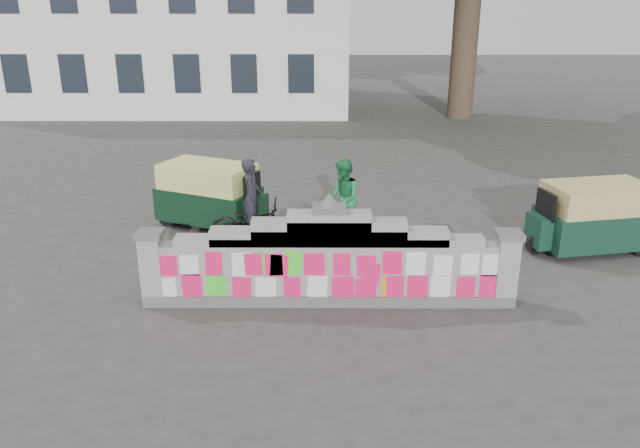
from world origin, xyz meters
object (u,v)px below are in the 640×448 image
at_px(cyclist_bike, 253,223).
at_px(rickshaw_right, 592,216).
at_px(cyclist_rider, 252,208).
at_px(pedestrian, 343,199).
at_px(rickshaw_left, 211,194).

xyz_separation_m(cyclist_bike, rickshaw_right, (7.09, -0.33, 0.26)).
relative_size(cyclist_rider, pedestrian, 0.94).
bearing_deg(cyclist_rider, rickshaw_left, 39.35).
height_order(cyclist_rider, rickshaw_left, cyclist_rider).
bearing_deg(rickshaw_right, cyclist_rider, -13.83).
height_order(pedestrian, rickshaw_right, pedestrian).
relative_size(pedestrian, rickshaw_left, 0.65).
distance_m(cyclist_bike, pedestrian, 2.04).
distance_m(pedestrian, rickshaw_left, 3.11).
bearing_deg(cyclist_rider, cyclist_bike, -0.00).
distance_m(cyclist_bike, rickshaw_left, 1.63).
bearing_deg(rickshaw_right, rickshaw_left, -21.71).
distance_m(pedestrian, rickshaw_right, 5.21).
relative_size(cyclist_bike, rickshaw_left, 0.68).
bearing_deg(pedestrian, cyclist_rider, -82.47).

